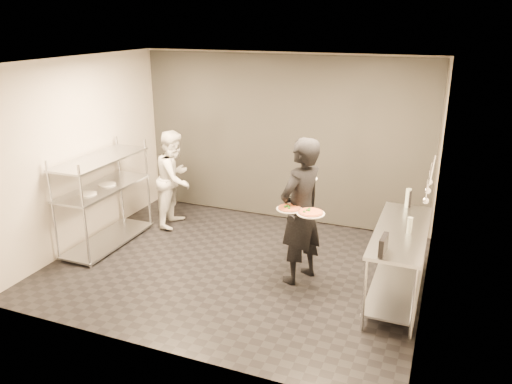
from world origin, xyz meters
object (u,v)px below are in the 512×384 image
at_px(bottle_dark, 409,199).
at_px(chef, 175,179).
at_px(pass_rack, 104,196).
at_px(prep_counter, 399,252).
at_px(pizza_plate_far, 311,213).
at_px(bottle_green, 408,198).
at_px(waiter, 301,211).
at_px(pizza_plate_near, 289,208).
at_px(salad_plate, 306,177).
at_px(pos_monitor, 383,245).
at_px(bottle_clear, 410,225).

bearing_deg(bottle_dark, chef, 175.98).
relative_size(pass_rack, prep_counter, 0.89).
relative_size(prep_counter, chef, 1.12).
bearing_deg(pizza_plate_far, bottle_green, 44.11).
distance_m(waiter, bottle_green, 1.48).
xyz_separation_m(waiter, pizza_plate_far, (0.19, -0.22, 0.09)).
bearing_deg(waiter, pizza_plate_near, -1.09).
xyz_separation_m(pass_rack, salad_plate, (3.04, 0.32, 0.56)).
bearing_deg(pos_monitor, bottle_green, 89.38).
relative_size(pass_rack, waiter, 0.83).
distance_m(prep_counter, pos_monitor, 0.83).
bearing_deg(pizza_plate_far, bottle_clear, 7.17).
bearing_deg(pizza_plate_far, salad_plate, 112.81).
distance_m(pizza_plate_near, pizza_plate_far, 0.28).
bearing_deg(bottle_clear, pos_monitor, -108.06).
bearing_deg(bottle_green, chef, 175.97).
height_order(pass_rack, salad_plate, pass_rack).
height_order(waiter, bottle_green, waiter).
height_order(prep_counter, bottle_green, bottle_green).
height_order(pizza_plate_far, pos_monitor, pos_monitor).
bearing_deg(pass_rack, bottle_clear, -0.92).
height_order(pos_monitor, bottle_dark, bottle_dark).
height_order(prep_counter, chef, chef).
bearing_deg(chef, pizza_plate_far, -121.35).
distance_m(bottle_green, bottle_clear, 0.88).
xyz_separation_m(prep_counter, chef, (-3.73, 1.06, 0.18)).
bearing_deg(waiter, prep_counter, 113.71).
distance_m(chef, pizza_plate_far, 2.97).
bearing_deg(pos_monitor, pizza_plate_near, 160.18).
relative_size(pass_rack, pos_monitor, 5.92).
height_order(chef, salad_plate, chef).
bearing_deg(bottle_dark, waiter, -147.42).
xyz_separation_m(pass_rack, pos_monitor, (4.21, -0.72, 0.25)).
height_order(pass_rack, bottle_clear, pass_rack).
distance_m(prep_counter, pizza_plate_far, 1.17).
bearing_deg(salad_plate, prep_counter, -13.71).
relative_size(chef, pos_monitor, 5.93).
bearing_deg(pass_rack, prep_counter, 0.03).
distance_m(chef, bottle_clear, 3.99).
distance_m(pass_rack, bottle_green, 4.40).
bearing_deg(bottle_dark, pizza_plate_far, -136.14).
relative_size(prep_counter, pizza_plate_near, 5.58).
bearing_deg(prep_counter, bottle_dark, 90.35).
bearing_deg(salad_plate, chef, 162.97).
height_order(pass_rack, pizza_plate_near, pass_rack).
relative_size(chef, pizza_plate_far, 4.60).
bearing_deg(bottle_green, pass_rack, -169.46).
distance_m(pos_monitor, bottle_clear, 0.68).
bearing_deg(salad_plate, pizza_plate_far, -67.19).
height_order(salad_plate, bottle_clear, salad_plate).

